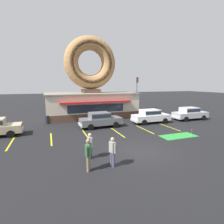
# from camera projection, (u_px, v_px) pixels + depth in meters

# --- Properties ---
(ground_plane) EXTENTS (160.00, 160.00, 0.00)m
(ground_plane) POSITION_uv_depth(u_px,v_px,m) (142.00, 151.00, 12.05)
(ground_plane) COLOR black
(donut_shop_building) EXTENTS (12.30, 6.75, 10.96)m
(donut_shop_building) POSITION_uv_depth(u_px,v_px,m) (91.00, 90.00, 24.30)
(donut_shop_building) COLOR brown
(donut_shop_building) RESTS_ON ground
(putting_mat) EXTENTS (3.29, 1.45, 0.03)m
(putting_mat) POSITION_uv_depth(u_px,v_px,m) (178.00, 136.00, 15.48)
(putting_mat) COLOR green
(putting_mat) RESTS_ON ground
(mini_donut_near_left) EXTENTS (0.13, 0.13, 0.04)m
(mini_donut_near_left) POSITION_uv_depth(u_px,v_px,m) (179.00, 134.00, 15.98)
(mini_donut_near_left) COLOR #D8667F
(mini_donut_near_left) RESTS_ON putting_mat
(mini_donut_near_right) EXTENTS (0.13, 0.13, 0.04)m
(mini_donut_near_right) POSITION_uv_depth(u_px,v_px,m) (164.00, 136.00, 15.26)
(mini_donut_near_right) COLOR #A5724C
(mini_donut_near_right) RESTS_ON putting_mat
(mini_donut_mid_left) EXTENTS (0.13, 0.13, 0.04)m
(mini_donut_mid_left) POSITION_uv_depth(u_px,v_px,m) (190.00, 136.00, 15.49)
(mini_donut_mid_left) COLOR #D17F47
(mini_donut_mid_left) RESTS_ON putting_mat
(mini_donut_mid_centre) EXTENTS (0.13, 0.13, 0.04)m
(mini_donut_mid_centre) POSITION_uv_depth(u_px,v_px,m) (173.00, 136.00, 15.41)
(mini_donut_mid_centre) COLOR brown
(mini_donut_mid_centre) RESTS_ON putting_mat
(mini_donut_mid_right) EXTENTS (0.13, 0.13, 0.04)m
(mini_donut_mid_right) POSITION_uv_depth(u_px,v_px,m) (187.00, 136.00, 15.25)
(mini_donut_mid_right) COLOR #D17F47
(mini_donut_mid_right) RESTS_ON putting_mat
(golf_ball) EXTENTS (0.04, 0.04, 0.04)m
(golf_ball) POSITION_uv_depth(u_px,v_px,m) (171.00, 137.00, 15.16)
(golf_ball) COLOR white
(golf_ball) RESTS_ON putting_mat
(putting_flag_pin) EXTENTS (0.13, 0.01, 0.55)m
(putting_flag_pin) POSITION_uv_depth(u_px,v_px,m) (192.00, 130.00, 15.81)
(putting_flag_pin) COLOR silver
(putting_flag_pin) RESTS_ON putting_mat
(car_grey) EXTENTS (4.62, 2.11, 1.60)m
(car_grey) POSITION_uv_depth(u_px,v_px,m) (100.00, 119.00, 18.60)
(car_grey) COLOR slate
(car_grey) RESTS_ON ground
(car_silver) EXTENTS (4.62, 2.10, 1.60)m
(car_silver) POSITION_uv_depth(u_px,v_px,m) (190.00, 113.00, 22.51)
(car_silver) COLOR #B2B5BA
(car_silver) RESTS_ON ground
(car_white) EXTENTS (4.59, 2.04, 1.60)m
(car_white) POSITION_uv_depth(u_px,v_px,m) (151.00, 116.00, 20.62)
(car_white) COLOR silver
(car_white) RESTS_ON ground
(pedestrian_blue_sweater_man) EXTENTS (0.29, 0.59, 1.61)m
(pedestrian_blue_sweater_man) POSITION_uv_depth(u_px,v_px,m) (90.00, 144.00, 10.78)
(pedestrian_blue_sweater_man) COLOR #232328
(pedestrian_blue_sweater_man) RESTS_ON ground
(pedestrian_hooded_kid) EXTENTS (0.40, 0.53, 1.76)m
(pedestrian_hooded_kid) POSITION_uv_depth(u_px,v_px,m) (88.00, 153.00, 9.17)
(pedestrian_hooded_kid) COLOR #7F7056
(pedestrian_hooded_kid) RESTS_ON ground
(pedestrian_leather_jacket_man) EXTENTS (0.32, 0.58, 1.69)m
(pedestrian_leather_jacket_man) POSITION_uv_depth(u_px,v_px,m) (112.00, 150.00, 9.69)
(pedestrian_leather_jacket_man) COLOR #474C66
(pedestrian_leather_jacket_man) RESTS_ON ground
(trash_bin) EXTENTS (0.57, 0.57, 0.97)m
(trash_bin) POSITION_uv_depth(u_px,v_px,m) (47.00, 120.00, 20.25)
(trash_bin) COLOR #232833
(trash_bin) RESTS_ON ground
(traffic_light_pole) EXTENTS (0.28, 0.47, 5.80)m
(traffic_light_pole) POSITION_uv_depth(u_px,v_px,m) (137.00, 89.00, 31.22)
(traffic_light_pole) COLOR #595B60
(traffic_light_pole) RESTS_ON ground
(parking_stripe_far_left) EXTENTS (0.12, 3.60, 0.01)m
(parking_stripe_far_left) POSITION_uv_depth(u_px,v_px,m) (11.00, 143.00, 13.69)
(parking_stripe_far_left) COLOR yellow
(parking_stripe_far_left) RESTS_ON ground
(parking_stripe_left) EXTENTS (0.12, 3.60, 0.01)m
(parking_stripe_left) POSITION_uv_depth(u_px,v_px,m) (51.00, 139.00, 14.71)
(parking_stripe_left) COLOR yellow
(parking_stripe_left) RESTS_ON ground
(parking_stripe_mid_left) EXTENTS (0.12, 3.60, 0.01)m
(parking_stripe_mid_left) POSITION_uv_depth(u_px,v_px,m) (86.00, 135.00, 15.72)
(parking_stripe_mid_left) COLOR yellow
(parking_stripe_mid_left) RESTS_ON ground
(parking_stripe_centre) EXTENTS (0.12, 3.60, 0.01)m
(parking_stripe_centre) POSITION_uv_depth(u_px,v_px,m) (117.00, 132.00, 16.74)
(parking_stripe_centre) COLOR yellow
(parking_stripe_centre) RESTS_ON ground
(parking_stripe_mid_right) EXTENTS (0.12, 3.60, 0.01)m
(parking_stripe_mid_right) POSITION_uv_depth(u_px,v_px,m) (145.00, 129.00, 17.75)
(parking_stripe_mid_right) COLOR yellow
(parking_stripe_mid_right) RESTS_ON ground
(parking_stripe_right) EXTENTS (0.12, 3.60, 0.01)m
(parking_stripe_right) POSITION_uv_depth(u_px,v_px,m) (169.00, 127.00, 18.77)
(parking_stripe_right) COLOR yellow
(parking_stripe_right) RESTS_ON ground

